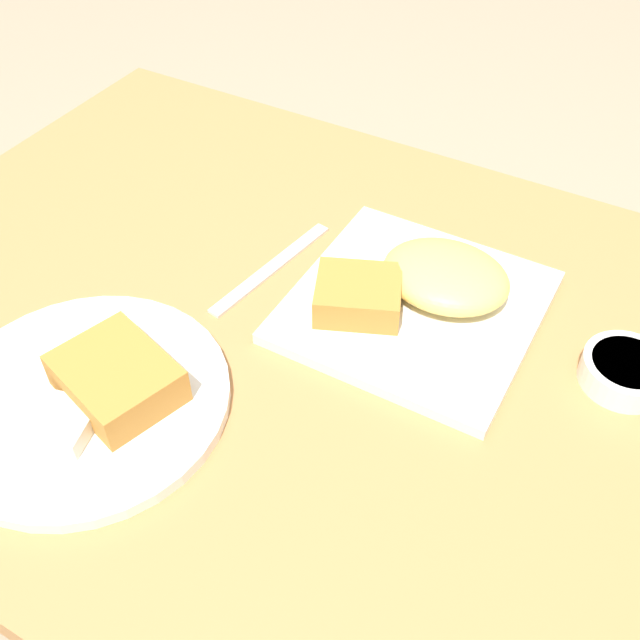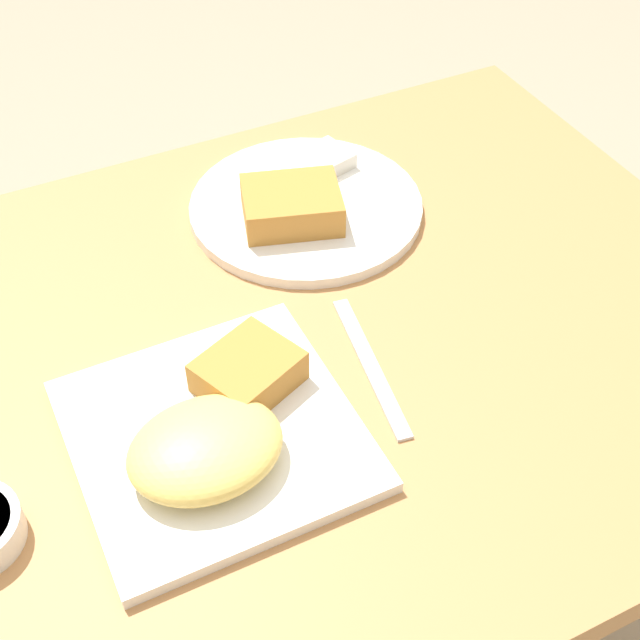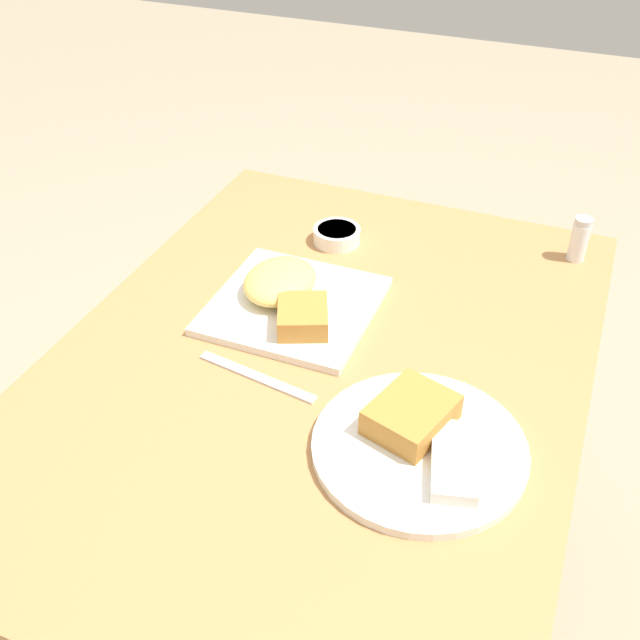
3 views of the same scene
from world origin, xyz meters
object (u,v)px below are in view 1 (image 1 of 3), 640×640
object	(u,v)px
plate_oval_far	(88,396)
sauce_ramekin	(625,371)
butter_knife	(272,268)
plate_square_near	(419,293)

from	to	relation	value
plate_oval_far	sauce_ramekin	distance (m)	0.53
sauce_ramekin	butter_knife	world-z (taller)	sauce_ramekin
sauce_ramekin	plate_square_near	bearing A→B (deg)	0.69
plate_square_near	butter_knife	xyz separation A→B (m)	(0.18, 0.02, -0.02)
butter_knife	plate_oval_far	bearing A→B (deg)	-1.37
plate_square_near	plate_oval_far	distance (m)	0.36
sauce_ramekin	butter_knife	size ratio (longest dim) A/B	0.44
plate_square_near	butter_knife	size ratio (longest dim) A/B	1.30
plate_oval_far	butter_knife	distance (m)	0.27
plate_oval_far	butter_knife	size ratio (longest dim) A/B	1.43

